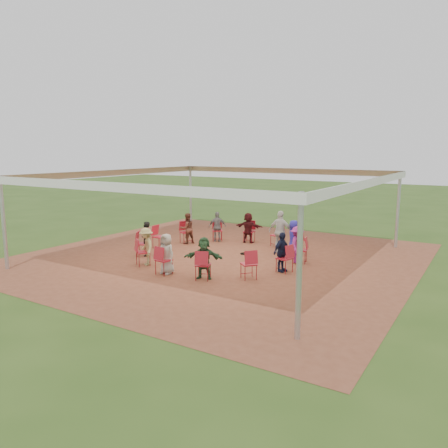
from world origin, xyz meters
The scene contains 29 objects.
ground centered at (0.00, 0.00, 0.00)m, with size 80.00×80.00×0.00m, color #2F4C17.
dirt_patch centered at (0.00, 0.00, 0.01)m, with size 13.00×13.00×0.00m, color brown.
tent centered at (0.00, 0.00, 2.37)m, with size 10.33×10.33×3.00m.
chair_0 centered at (2.73, 0.72, 0.45)m, with size 0.42×0.44×0.90m, color #B11B2B, non-canonical shape.
chair_1 centered at (2.09, 1.90, 0.45)m, with size 0.42×0.44×0.90m, color #B11B2B, non-canonical shape.
chair_2 centered at (0.96, 2.66, 0.45)m, with size 0.42×0.44×0.90m, color #B11B2B, non-canonical shape.
chair_3 centered at (-0.38, 2.80, 0.45)m, with size 0.42×0.44×0.90m, color #B11B2B, non-canonical shape.
chair_4 centered at (-1.64, 2.30, 0.45)m, with size 0.42×0.44×0.90m, color #B11B2B, non-canonical shape.
chair_5 centered at (-2.52, 1.28, 0.45)m, with size 0.42×0.44×0.90m, color #B11B2B, non-canonical shape.
chair_6 centered at (-2.83, -0.04, 0.45)m, with size 0.42×0.44×0.90m, color #B11B2B, non-canonical shape.
chair_7 centered at (-2.48, -1.35, 0.45)m, with size 0.42×0.44×0.90m, color #B11B2B, non-canonical shape.
chair_8 centered at (-1.57, -2.35, 0.45)m, with size 0.42×0.44×0.90m, color #B11B2B, non-canonical shape.
chair_9 centered at (-0.30, -2.81, 0.45)m, with size 0.42×0.44×0.90m, color #B11B2B, non-canonical shape.
chair_10 centered at (1.04, -2.63, 0.45)m, with size 0.42×0.44×0.90m, color #B11B2B, non-canonical shape.
chair_11 centered at (2.14, -1.84, 0.45)m, with size 0.42×0.44×0.90m, color #B11B2B, non-canonical shape.
chair_12 centered at (2.75, -0.64, 0.45)m, with size 0.42×0.44×0.90m, color #B11B2B, non-canonical shape.
person_seated_0 centered at (2.62, 0.69, 0.63)m, with size 0.81×0.40×1.26m, color #98277F.
person_seated_1 centered at (2.00, 1.82, 0.63)m, with size 0.61×0.34×1.26m, color #27239B.
person_seated_2 centered at (-0.37, 2.68, 0.63)m, with size 1.16×0.44×1.26m, color #411014.
person_seated_3 centered at (-1.57, 2.20, 0.63)m, with size 0.74×0.38×1.26m, color slate.
person_seated_4 centered at (-2.41, 1.22, 0.63)m, with size 0.61×0.35×1.26m, color brown.
person_seated_5 centered at (-2.38, -1.29, 0.63)m, with size 0.46×0.30×1.26m, color black.
person_seated_6 centered at (-1.50, -2.25, 0.63)m, with size 0.81×0.40×1.26m, color tan.
person_seated_7 centered at (-0.29, -2.69, 0.63)m, with size 0.61×0.34×1.26m, color #B0AB9B.
person_seated_8 centered at (1.00, -2.52, 0.63)m, with size 1.16×0.44×1.26m, color #264F2D.
person_seated_9 centered at (2.64, -0.61, 0.63)m, with size 0.74×0.38×1.26m, color #171D39.
standing_person centered at (1.50, 1.78, 0.79)m, with size 0.92×0.47×1.57m, color silver.
cable_coil centered at (0.51, 0.82, 0.02)m, with size 0.33×0.33×0.03m.
laptop centered at (2.46, 0.64, 0.60)m, with size 0.32×0.36×0.21m.
Camera 1 is at (8.16, -12.87, 3.78)m, focal length 35.00 mm.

